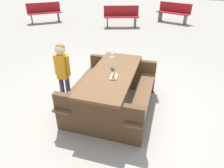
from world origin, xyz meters
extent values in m
plane|color=gray|center=(0.00, 0.00, 0.00)|extent=(30.00, 30.00, 0.00)
cube|color=brown|center=(0.00, 0.00, 0.72)|extent=(1.86, 0.92, 0.05)
cube|color=brown|center=(-0.05, 0.56, 0.43)|extent=(1.82, 0.44, 0.04)
cube|color=brown|center=(0.05, -0.56, 0.43)|extent=(1.82, 0.44, 0.04)
cube|color=#4D3520|center=(0.78, 0.07, 0.35)|extent=(0.23, 1.40, 0.70)
cube|color=#4D3520|center=(-0.78, -0.07, 0.35)|extent=(0.23, 1.40, 0.70)
cylinder|color=silver|center=(-0.19, -0.07, 0.86)|extent=(0.07, 0.07, 0.22)
cone|color=silver|center=(-0.19, -0.07, 0.99)|extent=(0.06, 0.06, 0.04)
cylinder|color=silver|center=(-0.19, -0.07, 1.02)|extent=(0.04, 0.04, 0.02)
cube|color=white|center=(0.15, 0.09, 0.77)|extent=(0.20, 0.14, 0.03)
cube|color=#D8B272|center=(0.15, 0.09, 0.80)|extent=(0.16, 0.08, 0.04)
cylinder|color=maroon|center=(0.15, 0.09, 0.82)|extent=(0.14, 0.05, 0.03)
ellipsoid|color=maroon|center=(0.15, 0.09, 0.83)|extent=(0.07, 0.04, 0.01)
cylinder|color=#3F334C|center=(0.13, -0.86, 0.27)|extent=(0.08, 0.08, 0.55)
cylinder|color=#3F334C|center=(0.15, -0.98, 0.27)|extent=(0.08, 0.08, 0.55)
cube|color=orange|center=(0.14, -0.92, 0.78)|extent=(0.20, 0.21, 0.46)
cylinder|color=orange|center=(0.12, -0.81, 0.80)|extent=(0.07, 0.07, 0.39)
cylinder|color=orange|center=(0.17, -1.03, 0.80)|extent=(0.07, 0.07, 0.39)
sphere|color=beige|center=(0.14, -0.92, 1.10)|extent=(0.18, 0.18, 0.18)
sphere|color=olive|center=(0.13, -0.92, 1.12)|extent=(0.17, 0.17, 0.17)
cube|color=maroon|center=(-5.55, -1.76, 0.43)|extent=(0.96, 1.54, 0.04)
cube|color=maroon|center=(-5.71, -1.83, 0.65)|extent=(0.63, 1.39, 0.40)
cube|color=#4C4C51|center=(-5.31, -2.31, 0.21)|extent=(0.35, 0.20, 0.41)
cube|color=#4C4C51|center=(-5.79, -1.21, 0.21)|extent=(0.35, 0.20, 0.41)
cube|color=maroon|center=(-7.16, 0.20, 0.43)|extent=(0.74, 1.55, 0.04)
cube|color=maroon|center=(-7.34, 0.24, 0.65)|extent=(0.39, 1.47, 0.40)
cube|color=#4C4C51|center=(-7.30, -0.38, 0.21)|extent=(0.36, 0.14, 0.41)
cube|color=#4C4C51|center=(-7.02, 0.78, 0.21)|extent=(0.36, 0.14, 0.41)
cube|color=maroon|center=(-4.99, -5.32, 0.43)|extent=(1.32, 1.37, 0.04)
cube|color=maroon|center=(-5.12, -5.44, 0.65)|extent=(1.05, 1.12, 0.40)
cube|color=#4C4C51|center=(-4.58, -5.76, 0.21)|extent=(0.30, 0.29, 0.41)
cube|color=#4C4C51|center=(-5.40, -4.88, 0.21)|extent=(0.30, 0.29, 0.41)
camera|label=1|loc=(2.92, 1.16, 2.39)|focal=32.67mm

